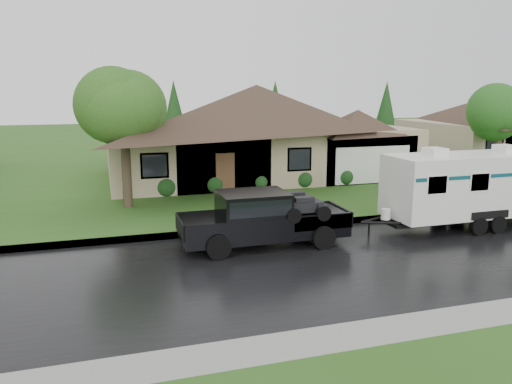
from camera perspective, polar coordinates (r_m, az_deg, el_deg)
ground at (r=18.31m, az=7.00°, el=-5.82°), size 140.00×140.00×0.00m
road at (r=16.60m, az=9.82°, el=-7.75°), size 140.00×8.00×0.01m
curb at (r=20.28m, az=4.43°, el=-3.81°), size 140.00×0.50×0.15m
lawn at (r=32.21m, az=-3.86°, el=1.98°), size 140.00×26.00×0.15m
house_main at (r=31.29m, az=0.67°, el=8.21°), size 19.44×10.80×6.90m
tree_left_green at (r=23.26m, az=-14.94°, el=9.20°), size 3.90×3.90×6.46m
tree_right_green at (r=33.11m, az=26.20°, el=7.85°), size 3.32×3.32×5.49m
shrub_row at (r=27.28m, az=2.97°, el=1.46°), size 13.60×1.00×1.00m
pickup_truck at (r=17.61m, az=0.56°, el=-2.87°), size 5.91×2.25×1.97m
travel_trailer at (r=21.74m, az=23.28°, el=0.80°), size 7.29×2.56×3.27m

